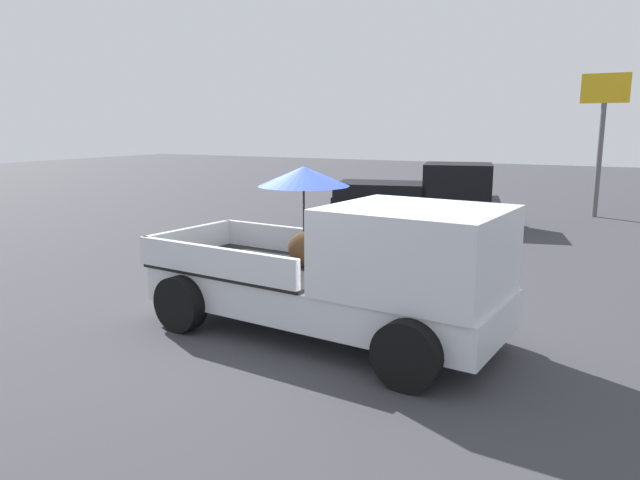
{
  "coord_description": "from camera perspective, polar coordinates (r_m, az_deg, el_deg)",
  "views": [
    {
      "loc": [
        3.68,
        -6.97,
        2.88
      ],
      "look_at": [
        -0.61,
        1.1,
        1.1
      ],
      "focal_mm": 33.04,
      "sensor_mm": 36.0,
      "label": 1
    }
  ],
  "objects": [
    {
      "name": "pickup_truck_main",
      "position": [
        7.89,
        3.06,
        -2.94
      ],
      "size": [
        5.19,
        2.6,
        2.31
      ],
      "rotation": [
        0.0,
        0.0,
        -0.08
      ],
      "color": "black",
      "rests_on": "ground"
    },
    {
      "name": "pickup_truck_red",
      "position": [
        17.78,
        9.94,
        4.38
      ],
      "size": [
        5.09,
        3.04,
        1.8
      ],
      "rotation": [
        0.0,
        0.0,
        0.24
      ],
      "color": "black",
      "rests_on": "ground"
    },
    {
      "name": "ground_plane",
      "position": [
        8.39,
        0.15,
        -9.05
      ],
      "size": [
        80.0,
        80.0,
        0.0
      ],
      "primitive_type": "plane",
      "color": "#38383D"
    },
    {
      "name": "motel_sign",
      "position": [
        20.71,
        25.73,
        10.77
      ],
      "size": [
        1.4,
        0.16,
        4.47
      ],
      "color": "#59595B",
      "rests_on": "ground"
    }
  ]
}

